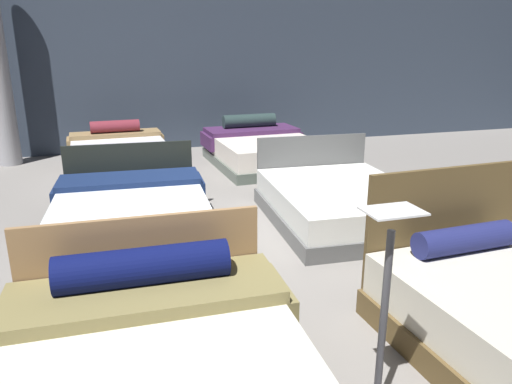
# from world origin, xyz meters

# --- Properties ---
(ground_plane) EXTENTS (18.00, 18.00, 0.02)m
(ground_plane) POSITION_xyz_m (0.00, 0.00, -0.01)
(ground_plane) COLOR gray
(showroom_back_wall) EXTENTS (18.00, 0.06, 3.50)m
(showroom_back_wall) POSITION_xyz_m (0.00, 4.96, 1.75)
(showroom_back_wall) COLOR #333D4C
(showroom_back_wall) RESTS_ON ground_plane
(bed_2) EXTENTS (1.69, 2.05, 0.87)m
(bed_2) POSITION_xyz_m (-1.13, 0.29, 0.26)
(bed_2) COLOR black
(bed_2) RESTS_ON ground_plane
(bed_3) EXTENTS (1.68, 2.11, 0.83)m
(bed_3) POSITION_xyz_m (1.19, 0.23, 0.22)
(bed_3) COLOR #545555
(bed_3) RESTS_ON ground_plane
(bed_4) EXTENTS (1.60, 2.03, 0.77)m
(bed_4) POSITION_xyz_m (-1.16, 3.12, 0.27)
(bed_4) COLOR #2E2836
(bed_4) RESTS_ON ground_plane
(bed_5) EXTENTS (1.76, 2.18, 0.77)m
(bed_5) POSITION_xyz_m (1.18, 3.15, 0.26)
(bed_5) COLOR #505A51
(bed_5) RESTS_ON ground_plane
(price_sign) EXTENTS (0.28, 0.24, 1.20)m
(price_sign) POSITION_xyz_m (0.00, -2.61, 0.47)
(price_sign) COLOR #3F3F44
(price_sign) RESTS_ON ground_plane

